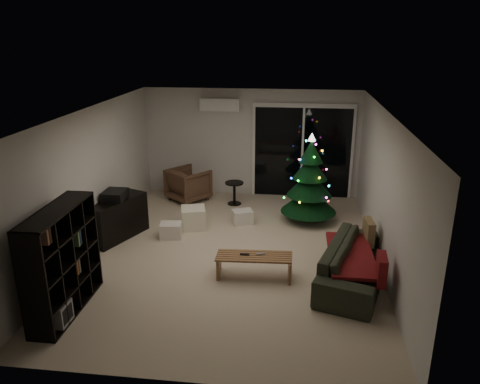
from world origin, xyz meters
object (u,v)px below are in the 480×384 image
object	(u,v)px
bookshelf	(49,261)
media_cabinet	(117,218)
armchair	(188,184)
coffee_table	(254,266)
christmas_tree	(310,178)
sofa	(356,263)

from	to	relation	value
bookshelf	media_cabinet	xyz separation A→B (m)	(0.00, 2.44, -0.37)
media_cabinet	armchair	world-z (taller)	media_cabinet
armchair	coffee_table	xyz separation A→B (m)	(1.84, -3.41, -0.19)
armchair	christmas_tree	distance (m)	2.94
bookshelf	sofa	bearing A→B (deg)	17.60
media_cabinet	christmas_tree	xyz separation A→B (m)	(3.60, 1.27, 0.54)
sofa	christmas_tree	size ratio (longest dim) A/B	1.17
sofa	coffee_table	bearing A→B (deg)	109.36
armchair	media_cabinet	bearing A→B (deg)	107.38
armchair	coffee_table	size ratio (longest dim) A/B	0.69
media_cabinet	bookshelf	bearing A→B (deg)	-67.16
media_cabinet	sofa	world-z (taller)	media_cabinet
bookshelf	media_cabinet	size ratio (longest dim) A/B	1.23
christmas_tree	bookshelf	bearing A→B (deg)	-134.14
sofa	armchair	bearing A→B (deg)	62.92
coffee_table	christmas_tree	distance (m)	2.73
bookshelf	christmas_tree	size ratio (longest dim) A/B	0.82
media_cabinet	christmas_tree	size ratio (longest dim) A/B	0.67
armchair	bookshelf	bearing A→B (deg)	118.24
sofa	christmas_tree	world-z (taller)	christmas_tree
sofa	christmas_tree	distance (m)	2.58
bookshelf	christmas_tree	world-z (taller)	christmas_tree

